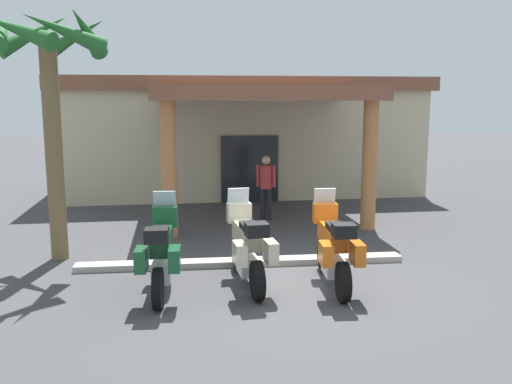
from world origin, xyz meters
TOP-DOWN VIEW (x-y plane):
  - ground_plane at (0.00, 0.00)m, footprint 80.00×80.00m
  - motel_building at (-0.08, 10.38)m, footprint 12.41×10.46m
  - motorcycle_green at (-2.32, -0.27)m, footprint 0.72×2.21m
  - motorcycle_cream at (-0.84, -0.07)m, footprint 0.75×2.21m
  - motorcycle_orange at (0.64, -0.29)m, footprint 0.72×2.21m
  - pedestrian at (0.17, 5.14)m, footprint 0.50×0.32m
  - palm_tree_roadside at (-4.50, 1.97)m, footprint 2.39×2.48m
  - curb_strip at (-0.84, 1.12)m, footprint 6.43×0.36m

SIDE VIEW (x-z plane):
  - ground_plane at x=0.00m, z-range 0.00..0.00m
  - curb_strip at x=-0.84m, z-range 0.00..0.12m
  - motorcycle_green at x=-2.32m, z-range -0.11..1.50m
  - motorcycle_cream at x=-0.84m, z-range -0.11..1.50m
  - motorcycle_orange at x=0.64m, z-range -0.11..1.50m
  - pedestrian at x=0.17m, z-range 0.14..1.88m
  - motel_building at x=-0.08m, z-range 0.06..3.99m
  - palm_tree_roadside at x=-4.50m, z-range 1.28..6.36m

